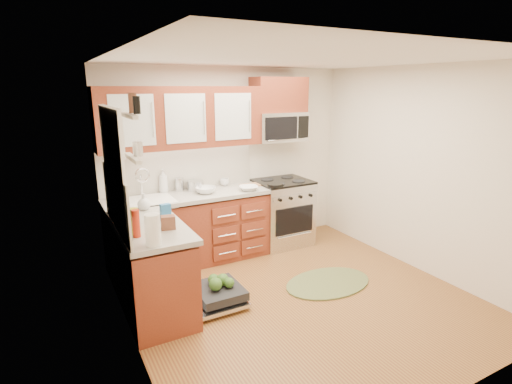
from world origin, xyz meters
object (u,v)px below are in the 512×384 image
dishwasher (215,296)px  stock_pot (195,185)px  bowl_b (206,190)px  cup (225,182)px  bowl_a (249,188)px  cutting_board (251,185)px  paper_towel_roll (153,230)px  upper_cabinets (181,118)px  range (282,212)px  rug (328,283)px  skillet (275,185)px  microwave (279,127)px  sink (148,210)px

dishwasher → stock_pot: (0.29, 1.30, 0.89)m
bowl_b → cup: cup is taller
dishwasher → bowl_a: size_ratio=2.88×
cutting_board → paper_towel_roll: size_ratio=0.98×
upper_cabinets → range: bearing=-5.9°
upper_cabinets → bowl_a: 1.24m
rug → stock_pot: 2.09m
upper_cabinets → range: (1.41, -0.15, -1.40)m
skillet → bowl_a: size_ratio=0.89×
upper_cabinets → bowl_a: upper_cabinets is taller
microwave → stock_pot: 1.44m
microwave → cutting_board: microwave is taller
range → cutting_board: (-0.50, 0.03, 0.46)m
range → microwave: (0.00, 0.12, 1.23)m
skillet → dishwasher: bearing=-145.1°
rug → cup: bearing=111.8°
bowl_a → bowl_b: 0.57m
bowl_b → cup: 0.46m
rug → stock_pot: bearing=125.0°
dishwasher → cutting_board: 1.77m
microwave → paper_towel_roll: (-2.22, -1.57, -0.63)m
skillet → cup: (-0.53, 0.46, 0.00)m
range → bowl_a: bearing=-164.3°
skillet → cutting_board: (-0.22, 0.28, -0.04)m
cup → range: bearing=-14.6°
dishwasher → range: bearing=36.3°
range → bowl_a: size_ratio=3.91×
dishwasher → stock_pot: size_ratio=3.23×
range → stock_pot: (-1.25, 0.17, 0.52)m
microwave → dishwasher: bearing=-140.9°
paper_towel_roll → bowl_b: bearing=53.8°
bowl_b → stock_pot: bearing=105.6°
bowl_a → stock_pot: bearing=150.1°
cutting_board → bowl_b: bowl_b is taller
microwave → stock_pot: size_ratio=3.50×
microwave → paper_towel_roll: 2.79m
dishwasher → bowl_a: (0.90, 0.95, 0.85)m
skillet → rug: bearing=-85.4°
sink → dishwasher: (0.39, -1.12, -0.70)m
stock_pot → cup: stock_pot is taller
microwave → bowl_a: bearing=-154.9°
bowl_a → range: bearing=15.7°
upper_cabinets → microwave: bearing=-1.0°
upper_cabinets → sink: bearing=-163.6°
rug → range: bearing=81.8°
dishwasher → microwave: bearing=39.1°
dishwasher → upper_cabinets: bearing=84.0°
dishwasher → paper_towel_roll: bearing=-154.7°
rug → bowl_b: (-1.00, 1.29, 0.96)m
bowl_a → bowl_b: (-0.55, 0.14, 0.01)m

